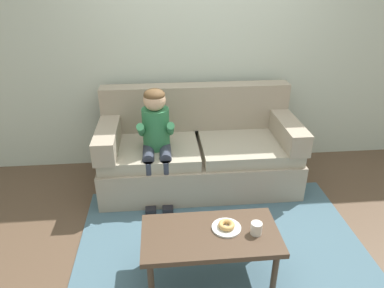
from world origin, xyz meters
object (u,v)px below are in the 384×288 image
(couch, at_px, (198,152))
(coffee_table, at_px, (210,238))
(person_child, at_px, (156,134))
(donut, at_px, (226,225))
(mug, at_px, (256,228))
(toy_controller, at_px, (257,227))

(couch, relative_size, coffee_table, 2.05)
(person_child, bearing_deg, donut, -66.09)
(coffee_table, xyz_separation_m, mug, (0.32, -0.03, 0.09))
(couch, xyz_separation_m, mug, (0.26, -1.38, 0.11))
(mug, height_order, toy_controller, mug)
(toy_controller, bearing_deg, donut, -116.11)
(person_child, xyz_separation_m, mug, (0.68, -1.17, -0.21))
(couch, relative_size, donut, 16.61)
(toy_controller, bearing_deg, coffee_table, -121.52)
(mug, bearing_deg, donut, 160.42)
(mug, relative_size, toy_controller, 0.40)
(coffee_table, relative_size, toy_controller, 4.30)
(toy_controller, bearing_deg, mug, -95.56)
(coffee_table, relative_size, donut, 8.10)
(coffee_table, distance_m, mug, 0.33)
(person_child, height_order, donut, person_child)
(person_child, relative_size, donut, 9.18)
(couch, distance_m, person_child, 0.57)
(coffee_table, relative_size, person_child, 0.88)
(mug, bearing_deg, toy_controller, 70.74)
(couch, height_order, donut, couch)
(donut, bearing_deg, person_child, 113.91)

